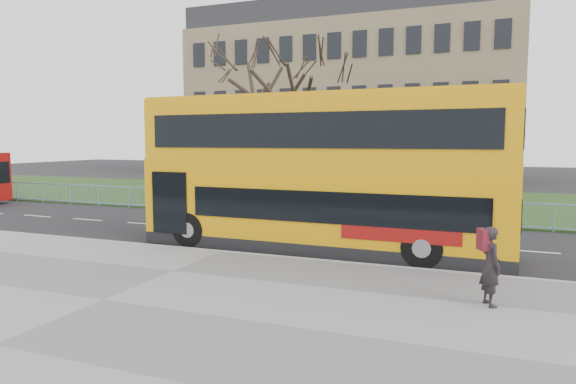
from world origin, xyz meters
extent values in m
plane|color=black|center=(0.00, 0.00, 0.00)|extent=(120.00, 120.00, 0.00)
cube|color=slate|center=(0.00, -6.75, 0.06)|extent=(80.00, 10.50, 0.12)
cube|color=gray|center=(0.00, -1.55, 0.07)|extent=(80.00, 0.20, 0.14)
cube|color=#1B3513|center=(0.00, 14.30, 0.04)|extent=(80.00, 15.40, 0.08)
cube|color=#806E51|center=(-5.00, 35.00, 7.00)|extent=(30.00, 15.00, 14.00)
cube|color=orange|center=(2.61, 0.35, 1.49)|extent=(11.72, 3.00, 2.17)
cube|color=orange|center=(2.61, 0.35, 2.76)|extent=(11.72, 3.00, 0.37)
cube|color=orange|center=(2.61, 0.35, 3.92)|extent=(11.67, 2.94, 1.95)
cube|color=black|center=(3.25, -1.06, 1.57)|extent=(9.00, 0.21, 0.95)
cube|color=black|center=(2.58, -1.03, 3.82)|extent=(10.74, 0.24, 1.06)
cylinder|color=black|center=(-1.59, -0.82, 0.58)|extent=(1.16, 0.33, 1.16)
cylinder|color=black|center=(5.97, -0.97, 0.58)|extent=(1.16, 0.33, 1.16)
imported|color=black|center=(7.72, -4.11, 0.95)|extent=(0.62, 0.72, 1.65)
camera|label=1|loc=(7.62, -15.28, 3.53)|focal=32.00mm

